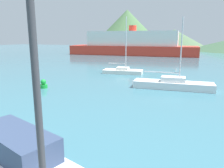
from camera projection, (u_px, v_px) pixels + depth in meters
streetlamp at (36, 86)px, 3.48m from camera, size 0.35×0.35×5.43m
sailboat_inner at (123, 71)px, 31.26m from camera, size 5.88×3.20×7.84m
sailboat_middle at (173, 84)px, 21.94m from camera, size 7.97×2.88×7.01m
ferry_distant at (132, 45)px, 63.61m from camera, size 37.21×12.78×8.39m
buoy_marker at (43, 84)px, 22.28m from camera, size 0.78×0.78×0.90m
hill_west at (127, 29)px, 105.68m from camera, size 36.69×36.69×18.00m
hill_central at (174, 39)px, 96.67m from camera, size 30.79×30.79×8.45m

